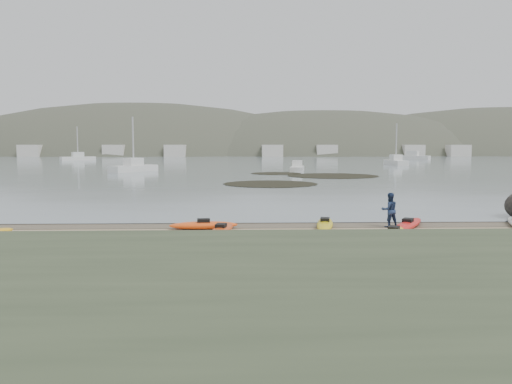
{
  "coord_description": "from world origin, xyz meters",
  "views": [
    {
      "loc": [
        -0.72,
        -23.29,
        3.66
      ],
      "look_at": [
        0.0,
        0.0,
        1.5
      ],
      "focal_mm": 35.0,
      "sensor_mm": 36.0,
      "label": 1
    }
  ],
  "objects": [
    {
      "name": "far_town",
      "position": [
        6.0,
        145.0,
        2.0
      ],
      "size": [
        199.0,
        5.0,
        4.0
      ],
      "color": "beige",
      "rests_on": "ground"
    },
    {
      "name": "water",
      "position": [
        0.0,
        300.0,
        0.01
      ],
      "size": [
        1200.0,
        1200.0,
        0.0
      ],
      "primitive_type": "plane",
      "color": "slate",
      "rests_on": "ground"
    },
    {
      "name": "bluff",
      "position": [
        0.0,
        -17.5,
        1.0
      ],
      "size": [
        60.0,
        8.0,
        2.0
      ],
      "primitive_type": "cube",
      "color": "#475138",
      "rests_on": "ground"
    },
    {
      "name": "moored_boats",
      "position": [
        7.29,
        82.05,
        0.55
      ],
      "size": [
        93.78,
        68.09,
        1.24
      ],
      "color": "silver",
      "rests_on": "ground"
    },
    {
      "name": "ground",
      "position": [
        0.0,
        0.0,
        0.0
      ],
      "size": [
        600.0,
        600.0,
        0.0
      ],
      "primitive_type": "plane",
      "color": "tan",
      "rests_on": "ground"
    },
    {
      "name": "person_east",
      "position": [
        5.97,
        -1.25,
        0.78
      ],
      "size": [
        0.83,
        0.68,
        1.57
      ],
      "primitive_type": "imported",
      "rotation": [
        0.0,
        0.0,
        3.26
      ],
      "color": "navy",
      "rests_on": "ground"
    },
    {
      "name": "kayaks",
      "position": [
        0.51,
        -2.97,
        0.17
      ],
      "size": [
        24.26,
        7.72,
        0.34
      ],
      "color": "#ECAF13",
      "rests_on": "ground"
    },
    {
      "name": "kelp_mats",
      "position": [
        6.52,
        33.31,
        0.03
      ],
      "size": [
        18.3,
        25.7,
        0.04
      ],
      "color": "black",
      "rests_on": "water"
    },
    {
      "name": "wet_sand",
      "position": [
        0.0,
        -0.3,
        0.0
      ],
      "size": [
        60.0,
        60.0,
        0.0
      ],
      "primitive_type": "plane",
      "color": "brown",
      "rests_on": "ground"
    },
    {
      "name": "far_hills",
      "position": [
        39.38,
        193.97,
        -15.93
      ],
      "size": [
        550.0,
        135.0,
        80.0
      ],
      "color": "#384235",
      "rests_on": "ground"
    }
  ]
}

